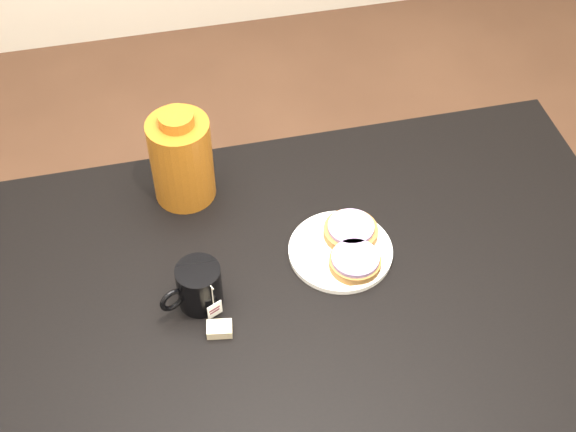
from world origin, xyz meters
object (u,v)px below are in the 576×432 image
at_px(bagel_front, 355,261).
at_px(table, 286,334).
at_px(mug, 198,286).
at_px(bagel_package, 181,158).
at_px(plate, 340,250).
at_px(teabag_pouch, 219,329).
at_px(bagel_back, 351,230).

bearing_deg(bagel_front, table, -157.61).
relative_size(mug, bagel_package, 0.62).
distance_m(table, plate, 0.19).
bearing_deg(plate, bagel_package, 139.77).
bearing_deg(bagel_package, teabag_pouch, -88.24).
xyz_separation_m(mug, teabag_pouch, (0.02, -0.07, -0.04)).
height_order(bagel_front, teabag_pouch, bagel_front).
xyz_separation_m(bagel_back, bagel_package, (-0.30, 0.20, 0.07)).
height_order(mug, bagel_package, bagel_package).
relative_size(table, bagel_package, 6.66).
xyz_separation_m(bagel_back, mug, (-0.31, -0.09, 0.02)).
distance_m(table, teabag_pouch, 0.16).
xyz_separation_m(plate, bagel_back, (0.03, 0.03, 0.02)).
bearing_deg(bagel_back, plate, -131.88).
distance_m(plate, bagel_back, 0.05).
relative_size(bagel_front, mug, 1.00).
height_order(bagel_back, bagel_front, same).
bearing_deg(table, bagel_back, 40.53).
bearing_deg(plate, mug, -169.02).
distance_m(table, bagel_front, 0.19).
bearing_deg(plate, teabag_pouch, -153.52).
xyz_separation_m(plate, teabag_pouch, (-0.26, -0.13, 0.00)).
bearing_deg(teabag_pouch, mug, 107.67).
relative_size(mug, teabag_pouch, 2.89).
relative_size(table, bagel_front, 10.74).
xyz_separation_m(table, bagel_back, (0.16, 0.14, 0.11)).
height_order(table, mug, mug).
distance_m(bagel_back, bagel_front, 0.08).
bearing_deg(bagel_front, mug, -178.11).
bearing_deg(teabag_pouch, bagel_back, 29.23).
bearing_deg(mug, bagel_package, 62.70).
height_order(mug, teabag_pouch, mug).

